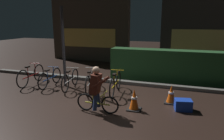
{
  "coord_description": "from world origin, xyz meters",
  "views": [
    {
      "loc": [
        2.23,
        -5.38,
        2.37
      ],
      "look_at": [
        0.2,
        0.6,
        0.9
      ],
      "focal_mm": 33.58,
      "sensor_mm": 36.0,
      "label": 1
    }
  ],
  "objects_px": {
    "traffic_cone_near": "(134,100)",
    "cyclist": "(97,89)",
    "traffic_cone_far": "(171,94)",
    "blue_crate": "(183,105)",
    "parked_bike_center_left": "(70,80)",
    "parked_bike_right_mid": "(115,84)",
    "street_post": "(63,48)",
    "parked_bike_leftmost": "(31,75)",
    "parked_bike_left_mid": "(50,78)",
    "parked_bike_center_right": "(91,81)"
  },
  "relations": [
    {
      "from": "blue_crate",
      "to": "cyclist",
      "type": "xyz_separation_m",
      "value": [
        -2.19,
        -0.84,
        0.48
      ]
    },
    {
      "from": "parked_bike_center_right",
      "to": "parked_bike_left_mid",
      "type": "bearing_deg",
      "value": 74.54
    },
    {
      "from": "parked_bike_right_mid",
      "to": "blue_crate",
      "type": "distance_m",
      "value": 2.29
    },
    {
      "from": "cyclist",
      "to": "traffic_cone_near",
      "type": "bearing_deg",
      "value": 25.75
    },
    {
      "from": "street_post",
      "to": "parked_bike_center_right",
      "type": "height_order",
      "value": "street_post"
    },
    {
      "from": "traffic_cone_far",
      "to": "parked_bike_center_left",
      "type": "bearing_deg",
      "value": 175.5
    },
    {
      "from": "parked_bike_center_right",
      "to": "traffic_cone_far",
      "type": "bearing_deg",
      "value": -108.8
    },
    {
      "from": "parked_bike_right_mid",
      "to": "blue_crate",
      "type": "relative_size",
      "value": 3.72
    },
    {
      "from": "parked_bike_right_mid",
      "to": "cyclist",
      "type": "distance_m",
      "value": 1.58
    },
    {
      "from": "parked_bike_center_left",
      "to": "cyclist",
      "type": "bearing_deg",
      "value": -140.36
    },
    {
      "from": "parked_bike_center_left",
      "to": "cyclist",
      "type": "distance_m",
      "value": 2.31
    },
    {
      "from": "traffic_cone_near",
      "to": "blue_crate",
      "type": "distance_m",
      "value": 1.34
    },
    {
      "from": "parked_bike_left_mid",
      "to": "cyclist",
      "type": "xyz_separation_m",
      "value": [
        2.53,
        -1.54,
        0.31
      ]
    },
    {
      "from": "parked_bike_left_mid",
      "to": "parked_bike_center_right",
      "type": "relative_size",
      "value": 0.9
    },
    {
      "from": "parked_bike_center_right",
      "to": "blue_crate",
      "type": "height_order",
      "value": "parked_bike_center_right"
    },
    {
      "from": "street_post",
      "to": "parked_bike_leftmost",
      "type": "bearing_deg",
      "value": -170.66
    },
    {
      "from": "parked_bike_right_mid",
      "to": "street_post",
      "type": "bearing_deg",
      "value": 79.52
    },
    {
      "from": "traffic_cone_far",
      "to": "blue_crate",
      "type": "distance_m",
      "value": 0.57
    },
    {
      "from": "cyclist",
      "to": "parked_bike_left_mid",
      "type": "bearing_deg",
      "value": 148.7
    },
    {
      "from": "traffic_cone_near",
      "to": "traffic_cone_far",
      "type": "height_order",
      "value": "traffic_cone_near"
    },
    {
      "from": "traffic_cone_far",
      "to": "traffic_cone_near",
      "type": "bearing_deg",
      "value": -138.08
    },
    {
      "from": "parked_bike_left_mid",
      "to": "blue_crate",
      "type": "relative_size",
      "value": 3.43
    },
    {
      "from": "parked_bike_leftmost",
      "to": "cyclist",
      "type": "relative_size",
      "value": 1.36
    },
    {
      "from": "street_post",
      "to": "parked_bike_leftmost",
      "type": "height_order",
      "value": "street_post"
    },
    {
      "from": "parked_bike_leftmost",
      "to": "parked_bike_center_right",
      "type": "xyz_separation_m",
      "value": [
        2.5,
        -0.02,
        0.0
      ]
    },
    {
      "from": "parked_bike_left_mid",
      "to": "parked_bike_center_left",
      "type": "relative_size",
      "value": 0.97
    },
    {
      "from": "parked_bike_leftmost",
      "to": "blue_crate",
      "type": "distance_m",
      "value": 5.6
    },
    {
      "from": "traffic_cone_near",
      "to": "traffic_cone_far",
      "type": "distance_m",
      "value": 1.24
    },
    {
      "from": "street_post",
      "to": "parked_bike_left_mid",
      "type": "height_order",
      "value": "street_post"
    },
    {
      "from": "street_post",
      "to": "traffic_cone_far",
      "type": "relative_size",
      "value": 5.25
    },
    {
      "from": "cyclist",
      "to": "parked_bike_leftmost",
      "type": "bearing_deg",
      "value": 155.72
    },
    {
      "from": "parked_bike_center_left",
      "to": "cyclist",
      "type": "relative_size",
      "value": 1.25
    },
    {
      "from": "parked_bike_center_right",
      "to": "blue_crate",
      "type": "xyz_separation_m",
      "value": [
        3.05,
        -0.66,
        -0.21
      ]
    },
    {
      "from": "parked_bike_center_right",
      "to": "traffic_cone_near",
      "type": "height_order",
      "value": "parked_bike_center_right"
    },
    {
      "from": "parked_bike_leftmost",
      "to": "traffic_cone_near",
      "type": "relative_size",
      "value": 2.88
    },
    {
      "from": "parked_bike_center_left",
      "to": "traffic_cone_far",
      "type": "bearing_deg",
      "value": -102.19
    },
    {
      "from": "parked_bike_center_left",
      "to": "blue_crate",
      "type": "bearing_deg",
      "value": -108.06
    },
    {
      "from": "parked_bike_center_left",
      "to": "cyclist",
      "type": "height_order",
      "value": "cyclist"
    },
    {
      "from": "parked_bike_left_mid",
      "to": "traffic_cone_near",
      "type": "relative_size",
      "value": 2.57
    },
    {
      "from": "parked_bike_left_mid",
      "to": "traffic_cone_near",
      "type": "height_order",
      "value": "parked_bike_left_mid"
    },
    {
      "from": "parked_bike_center_left",
      "to": "blue_crate",
      "type": "relative_size",
      "value": 3.53
    },
    {
      "from": "blue_crate",
      "to": "traffic_cone_far",
      "type": "bearing_deg",
      "value": 128.95
    },
    {
      "from": "traffic_cone_far",
      "to": "cyclist",
      "type": "relative_size",
      "value": 0.44
    },
    {
      "from": "parked_bike_left_mid",
      "to": "cyclist",
      "type": "relative_size",
      "value": 1.21
    },
    {
      "from": "parked_bike_leftmost",
      "to": "blue_crate",
      "type": "height_order",
      "value": "parked_bike_leftmost"
    },
    {
      "from": "traffic_cone_near",
      "to": "cyclist",
      "type": "relative_size",
      "value": 0.47
    },
    {
      "from": "parked_bike_left_mid",
      "to": "parked_bike_center_left",
      "type": "height_order",
      "value": "parked_bike_center_left"
    },
    {
      "from": "parked_bike_center_right",
      "to": "traffic_cone_near",
      "type": "xyz_separation_m",
      "value": [
        1.78,
        -1.06,
        -0.07
      ]
    },
    {
      "from": "parked_bike_left_mid",
      "to": "blue_crate",
      "type": "xyz_separation_m",
      "value": [
        4.72,
        -0.7,
        -0.17
      ]
    },
    {
      "from": "traffic_cone_near",
      "to": "cyclist",
      "type": "height_order",
      "value": "cyclist"
    }
  ]
}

